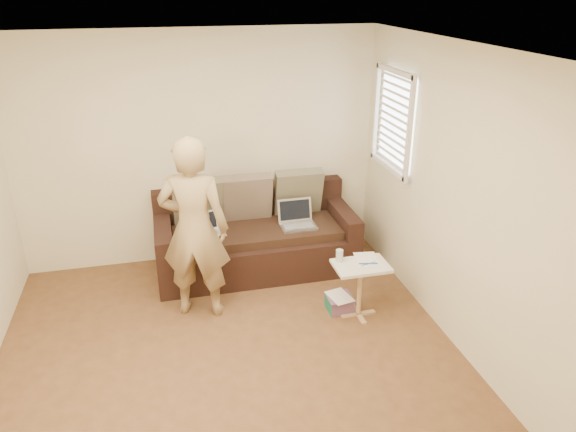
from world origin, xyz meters
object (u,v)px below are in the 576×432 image
at_px(sofa, 256,234).
at_px(person, 194,229).
at_px(laptop_white, 209,236).
at_px(striped_box, 339,303).
at_px(laptop_silver, 298,227).
at_px(side_table, 360,290).
at_px(drinking_glass, 339,256).

xyz_separation_m(sofa, person, (-0.71, -0.73, 0.48)).
relative_size(sofa, person, 1.22).
bearing_deg(laptop_white, striped_box, -56.72).
relative_size(laptop_white, striped_box, 1.25).
bearing_deg(laptop_silver, side_table, -72.75).
bearing_deg(laptop_white, laptop_silver, -18.98).
bearing_deg(laptop_silver, person, -153.28).
xyz_separation_m(person, drinking_glass, (1.32, -0.34, -0.28)).
relative_size(sofa, laptop_white, 6.94).
xyz_separation_m(sofa, laptop_white, (-0.53, -0.10, 0.10)).
xyz_separation_m(laptop_silver, laptop_white, (-0.99, 0.02, 0.00)).
relative_size(laptop_white, person, 0.18).
relative_size(person, striped_box, 7.12).
height_order(person, side_table, person).
height_order(sofa, drinking_glass, sofa).
distance_m(laptop_silver, side_table, 1.13).
bearing_deg(laptop_silver, striped_box, -79.38).
bearing_deg(striped_box, drinking_glass, -147.90).
bearing_deg(side_table, striped_box, 140.43).
bearing_deg(person, sofa, -117.93).
height_order(laptop_silver, drinking_glass, drinking_glass).
relative_size(sofa, laptop_silver, 5.64).
xyz_separation_m(person, striped_box, (1.35, -0.32, -0.82)).
height_order(laptop_white, striped_box, laptop_white).
bearing_deg(side_table, laptop_white, 141.01).
distance_m(sofa, person, 1.12).
relative_size(laptop_silver, striped_box, 1.54).
xyz_separation_m(sofa, drinking_glass, (0.61, -1.06, 0.20)).
height_order(sofa, laptop_silver, sofa).
relative_size(side_table, striped_box, 2.24).
xyz_separation_m(sofa, side_table, (0.79, -1.18, -0.14)).
bearing_deg(drinking_glass, striped_box, 32.10).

